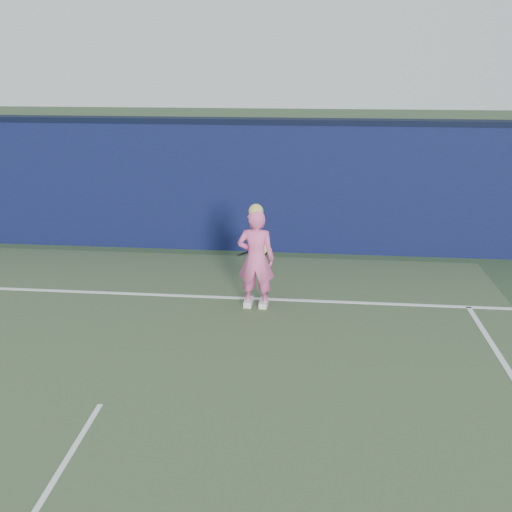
# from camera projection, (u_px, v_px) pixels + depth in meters

# --- Properties ---
(ground) EXTENTS (80.00, 80.00, 0.00)m
(ground) POSITION_uv_depth(u_px,v_px,m) (62.00, 468.00, 5.13)
(ground) COLOR #30472C
(ground) RESTS_ON ground
(backstop_wall) EXTENTS (24.00, 0.40, 2.50)m
(backstop_wall) POSITION_uv_depth(u_px,v_px,m) (195.00, 187.00, 10.78)
(backstop_wall) COLOR #0C1437
(backstop_wall) RESTS_ON ground
(wall_cap) EXTENTS (24.00, 0.42, 0.10)m
(wall_cap) POSITION_uv_depth(u_px,v_px,m) (192.00, 120.00, 10.34)
(wall_cap) COLOR black
(wall_cap) RESTS_ON backstop_wall
(player) EXTENTS (0.59, 0.40, 1.65)m
(player) POSITION_uv_depth(u_px,v_px,m) (256.00, 258.00, 8.25)
(player) COLOR pink
(player) RESTS_ON ground
(racket) EXTENTS (0.53, 0.19, 0.29)m
(racket) POSITION_uv_depth(u_px,v_px,m) (259.00, 249.00, 8.70)
(racket) COLOR black
(racket) RESTS_ON ground
(court_lines) EXTENTS (11.00, 12.04, 0.01)m
(court_lines) POSITION_uv_depth(u_px,v_px,m) (46.00, 493.00, 4.82)
(court_lines) COLOR white
(court_lines) RESTS_ON court_surface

